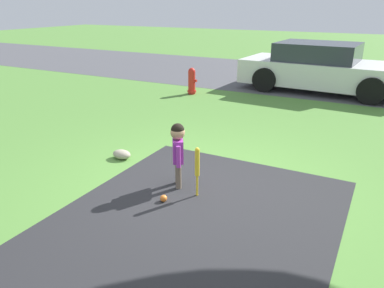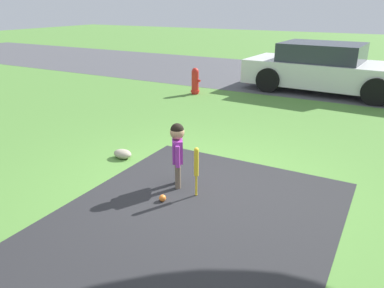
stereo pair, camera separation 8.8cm
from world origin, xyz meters
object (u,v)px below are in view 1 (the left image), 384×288
Objects in this scene: child at (178,146)px; baseball_bat at (197,165)px; parked_car at (322,68)px; sports_ball at (164,198)px; fire_hydrant at (192,81)px.

baseball_bat is (0.36, -0.13, -0.14)m from child.
sports_ball is at bearing -90.94° from parked_car.
baseball_bat is 0.60m from sports_ball.
baseball_bat is at bearing -88.74° from parked_car.
sports_ball is (0.05, -0.47, -0.54)m from child.
child is 0.41m from baseball_bat.
child is at bearing 159.80° from baseball_bat.
parked_car reaches higher than child.
sports_ball is (-0.30, -0.34, -0.39)m from baseball_bat.
child is 5.54m from fire_hydrant.
sports_ball is 0.13× the size of fire_hydrant.
parked_car is (0.61, 7.03, 0.05)m from child.
child reaches higher than fire_hydrant.
parked_car is at bearing 34.00° from fire_hydrant.
parked_car is at bearing 85.72° from sports_ball.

